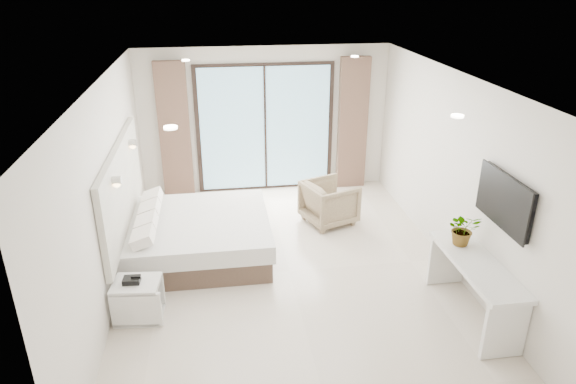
% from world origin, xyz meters
% --- Properties ---
extents(ground, '(6.20, 6.20, 0.00)m').
position_xyz_m(ground, '(0.00, 0.00, 0.00)').
color(ground, beige).
rests_on(ground, ground).
extents(room_shell, '(4.62, 6.22, 2.72)m').
position_xyz_m(room_shell, '(-0.20, 0.80, 1.58)').
color(room_shell, silver).
rests_on(room_shell, ground).
extents(bed, '(2.07, 1.97, 0.72)m').
position_xyz_m(bed, '(-1.28, 0.68, 0.30)').
color(bed, brown).
rests_on(bed, ground).
extents(nightstand, '(0.59, 0.51, 0.50)m').
position_xyz_m(nightstand, '(-1.96, -0.77, 0.25)').
color(nightstand, silver).
rests_on(nightstand, ground).
extents(phone, '(0.21, 0.16, 0.07)m').
position_xyz_m(phone, '(-2.01, -0.77, 0.54)').
color(phone, black).
rests_on(phone, nightstand).
extents(console_desk, '(0.51, 1.64, 0.77)m').
position_xyz_m(console_desk, '(2.04, -1.33, 0.57)').
color(console_desk, silver).
rests_on(console_desk, ground).
extents(plant, '(0.45, 0.49, 0.33)m').
position_xyz_m(plant, '(2.04, -0.89, 0.94)').
color(plant, '#33662D').
rests_on(plant, console_desk).
extents(armchair, '(0.94, 0.97, 0.79)m').
position_xyz_m(armchair, '(0.89, 1.45, 0.39)').
color(armchair, '#9C8A66').
rests_on(armchair, ground).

